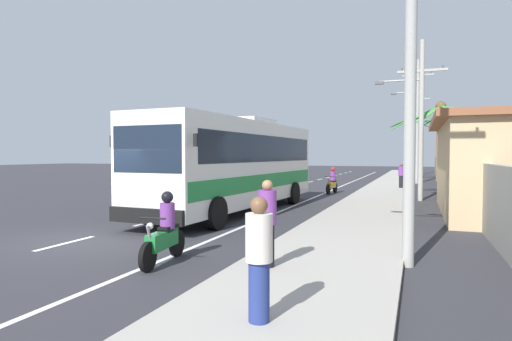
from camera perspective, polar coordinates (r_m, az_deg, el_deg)
name	(u,v)px	position (r m, az deg, el deg)	size (l,w,h in m)	color
ground_plane	(82,239)	(12.82, -22.31, -8.53)	(160.00, 160.00, 0.00)	#303035
sidewalk_kerb	(372,206)	(19.39, 15.30, -4.65)	(3.20, 90.00, 0.14)	#A8A399
lane_markings	(298,194)	(25.14, 5.65, -3.20)	(3.53, 71.94, 0.01)	white
boundary_wall	(460,181)	(23.29, 25.64, -1.27)	(0.24, 60.00, 2.08)	#9E998E
coach_bus_foreground	(237,162)	(17.44, -2.55, 1.14)	(3.45, 11.82, 3.91)	silver
motorcycle_beside_bus	(332,183)	(26.08, 10.16, -1.61)	(0.56, 1.96, 1.59)	black
motorcycle_trailing	(165,234)	(9.48, -12.15, -8.26)	(0.56, 1.96, 1.54)	black
pedestrian_near_kerb	(267,221)	(8.36, 1.52, -6.85)	(0.36, 0.36, 1.71)	black
pedestrian_midwalk	(401,175)	(29.78, 18.89, -0.57)	(0.36, 0.36, 1.64)	black
pedestrian_far_walk	(259,256)	(5.67, 0.41, -11.45)	(0.36, 0.36, 1.65)	navy
utility_pole_nearest	(406,47)	(9.62, 19.52, 15.38)	(3.34, 0.24, 8.52)	#9E9E99
utility_pole_mid	(420,115)	(23.12, 21.07, 6.95)	(3.47, 0.24, 8.08)	#9E9E99
utility_pole_far	(417,118)	(36.83, 20.73, 6.61)	(3.26, 0.24, 9.95)	#9E9E99
utility_pole_distant	(417,127)	(50.48, 20.82, 5.45)	(2.48, 0.24, 10.37)	#9E9E99
palm_nearest	(408,136)	(43.60, 19.66, 4.42)	(3.82, 3.98, 5.99)	brown
palm_second	(438,133)	(41.16, 23.27, 4.61)	(3.31, 3.24, 5.94)	brown
palm_third	(440,125)	(24.76, 23.46, 5.60)	(4.07, 3.75, 5.17)	brown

